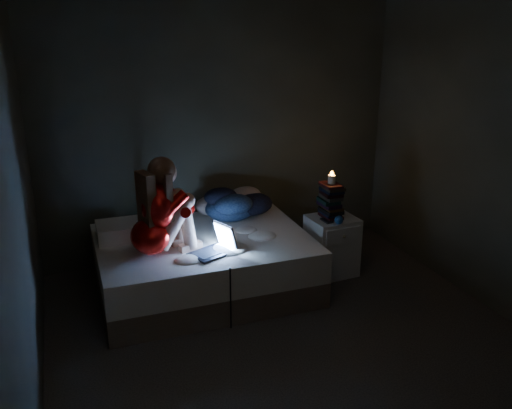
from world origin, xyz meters
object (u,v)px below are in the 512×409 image
woman (149,209)px  nightstand (331,246)px  bed (204,264)px  phone (326,220)px  candle (332,179)px  laptop (211,240)px

woman → nightstand: size_ratio=1.44×
bed → phone: 1.19m
bed → nightstand: nightstand is taller
woman → candle: woman is taller
woman → nightstand: woman is taller
bed → nightstand: size_ratio=3.23×
laptop → candle: (1.24, 0.30, 0.31)m
laptop → candle: 1.32m
bed → phone: size_ratio=13.18×
nightstand → candle: 0.66m
candle → phone: (-0.08, -0.08, -0.37)m
nightstand → phone: size_ratio=4.08×
laptop → nightstand: (1.26, 0.28, -0.35)m
nightstand → phone: (-0.10, -0.06, 0.29)m
bed → laptop: 0.53m
nightstand → candle: (-0.02, 0.02, 0.66)m
candle → woman: bearing=-174.4°
laptop → woman: bearing=140.0°
bed → laptop: bearing=-93.7°
bed → phone: phone is taller
bed → candle: bearing=-3.0°
laptop → candle: size_ratio=4.44×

